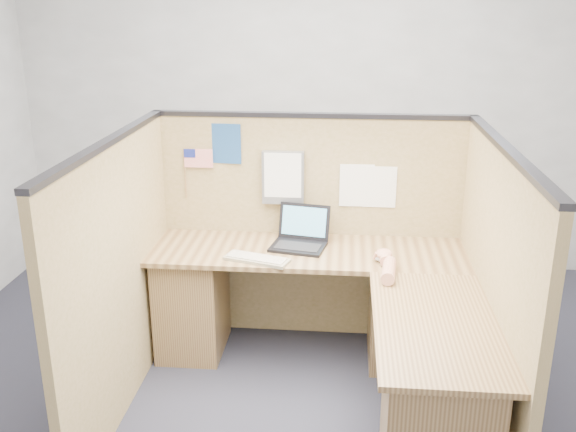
# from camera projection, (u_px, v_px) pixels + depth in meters

# --- Properties ---
(floor) EXTENTS (5.00, 5.00, 0.00)m
(floor) POSITION_uv_depth(u_px,v_px,m) (299.00, 416.00, 3.58)
(floor) COLOR #1F202C
(floor) RESTS_ON ground
(wall_back) EXTENTS (5.00, 0.00, 5.00)m
(wall_back) POSITION_uv_depth(u_px,v_px,m) (321.00, 103.00, 5.25)
(wall_back) COLOR #949799
(wall_back) RESTS_ON floor
(cubicle_partitions) EXTENTS (2.06, 1.83, 1.53)m
(cubicle_partitions) POSITION_uv_depth(u_px,v_px,m) (305.00, 260.00, 3.73)
(cubicle_partitions) COLOR olive
(cubicle_partitions) RESTS_ON floor
(l_desk) EXTENTS (1.95, 1.75, 0.73)m
(l_desk) POSITION_uv_depth(u_px,v_px,m) (335.00, 330.00, 3.70)
(l_desk) COLOR brown
(l_desk) RESTS_ON floor
(laptop) EXTENTS (0.37, 0.37, 0.24)m
(laptop) POSITION_uv_depth(u_px,v_px,m) (299.00, 236.00, 4.05)
(laptop) COLOR black
(laptop) RESTS_ON l_desk
(keyboard) EXTENTS (0.41, 0.24, 0.03)m
(keyboard) POSITION_uv_depth(u_px,v_px,m) (257.00, 259.00, 3.81)
(keyboard) COLOR gray
(keyboard) RESTS_ON l_desk
(mouse) EXTENTS (0.12, 0.08, 0.05)m
(mouse) POSITION_uv_depth(u_px,v_px,m) (384.00, 258.00, 3.80)
(mouse) COLOR silver
(mouse) RESTS_ON l_desk
(hand_forearm) EXTENTS (0.12, 0.41, 0.09)m
(hand_forearm) POSITION_uv_depth(u_px,v_px,m) (387.00, 265.00, 3.65)
(hand_forearm) COLOR tan
(hand_forearm) RESTS_ON l_desk
(blue_poster) EXTENTS (0.19, 0.02, 0.26)m
(blue_poster) POSITION_uv_depth(u_px,v_px,m) (226.00, 144.00, 4.11)
(blue_poster) COLOR navy
(blue_poster) RESTS_ON cubicle_partitions
(american_flag) EXTENTS (0.19, 0.01, 0.33)m
(american_flag) POSITION_uv_depth(u_px,v_px,m) (195.00, 160.00, 4.15)
(american_flag) COLOR olive
(american_flag) RESTS_ON cubicle_partitions
(file_holder) EXTENTS (0.27, 0.05, 0.35)m
(file_holder) POSITION_uv_depth(u_px,v_px,m) (283.00, 177.00, 4.12)
(file_holder) COLOR slate
(file_holder) RESTS_ON cubicle_partitions
(paper_left) EXTENTS (0.21, 0.01, 0.27)m
(paper_left) POSITION_uv_depth(u_px,v_px,m) (380.00, 187.00, 4.11)
(paper_left) COLOR white
(paper_left) RESTS_ON cubicle_partitions
(paper_right) EXTENTS (0.22, 0.01, 0.28)m
(paper_right) POSITION_uv_depth(u_px,v_px,m) (357.00, 186.00, 4.12)
(paper_right) COLOR white
(paper_right) RESTS_ON cubicle_partitions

